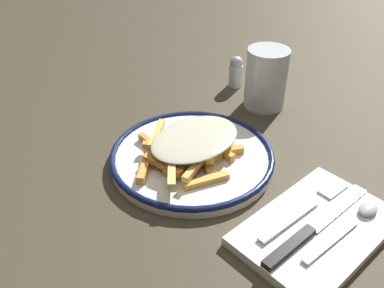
% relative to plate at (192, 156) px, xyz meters
% --- Properties ---
extents(ground_plane, '(2.60, 2.60, 0.00)m').
position_rel_plate_xyz_m(ground_plane, '(0.00, 0.00, -0.01)').
color(ground_plane, '#423A2A').
extents(plate, '(0.26, 0.26, 0.02)m').
position_rel_plate_xyz_m(plate, '(0.00, 0.00, 0.00)').
color(plate, white).
rests_on(plate, ground_plane).
extents(fries_heap, '(0.18, 0.20, 0.03)m').
position_rel_plate_xyz_m(fries_heap, '(-0.00, -0.00, 0.02)').
color(fries_heap, gold).
rests_on(fries_heap, plate).
extents(napkin, '(0.15, 0.22, 0.01)m').
position_rel_plate_xyz_m(napkin, '(0.22, 0.00, -0.00)').
color(napkin, white).
rests_on(napkin, ground_plane).
extents(fork, '(0.04, 0.18, 0.00)m').
position_rel_plate_xyz_m(fork, '(0.20, 0.01, 0.01)').
color(fork, silver).
rests_on(fork, napkin).
extents(knife, '(0.03, 0.21, 0.01)m').
position_rel_plate_xyz_m(knife, '(0.22, -0.02, 0.01)').
color(knife, black).
rests_on(knife, napkin).
extents(spoon, '(0.03, 0.15, 0.01)m').
position_rel_plate_xyz_m(spoon, '(0.26, 0.04, 0.01)').
color(spoon, silver).
rests_on(spoon, napkin).
extents(water_glass, '(0.08, 0.08, 0.12)m').
position_rel_plate_xyz_m(water_glass, '(-0.03, 0.23, 0.05)').
color(water_glass, silver).
rests_on(water_glass, ground_plane).
extents(salt_shaker, '(0.03, 0.03, 0.07)m').
position_rel_plate_xyz_m(salt_shaker, '(-0.12, 0.26, 0.02)').
color(salt_shaker, silver).
rests_on(salt_shaker, ground_plane).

